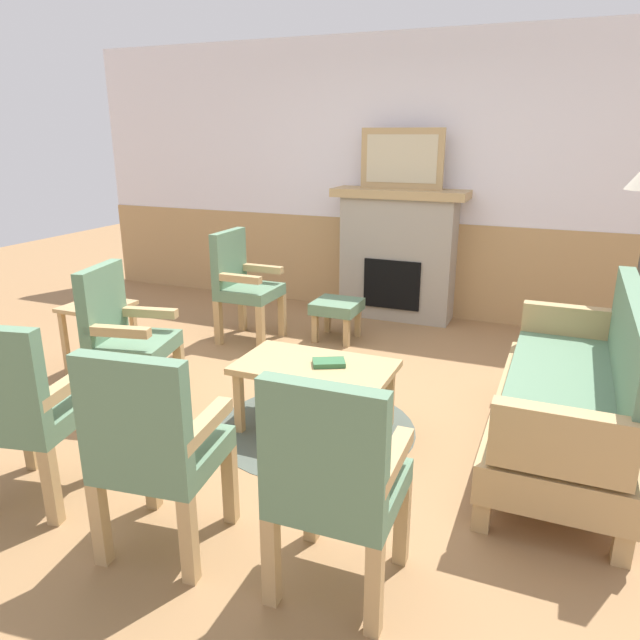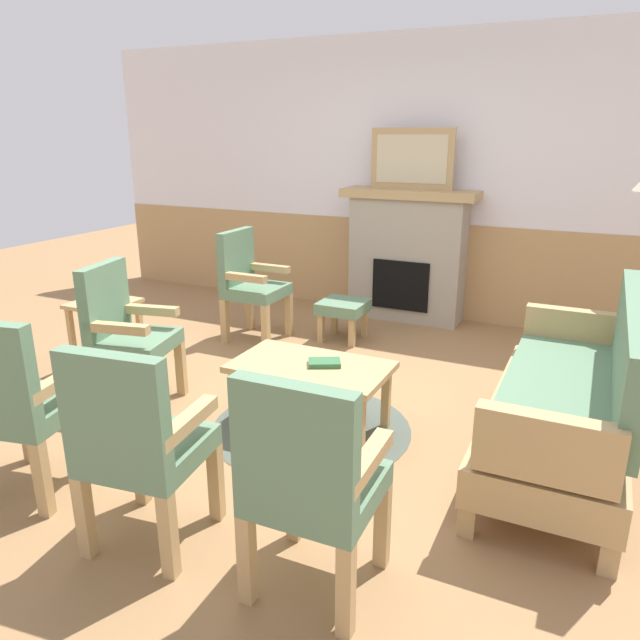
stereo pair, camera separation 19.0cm
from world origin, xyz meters
name	(u,v)px [view 1 (the left image)]	position (x,y,z in m)	size (l,w,h in m)	color
ground_plane	(300,412)	(0.00, 0.00, 0.00)	(14.00, 14.00, 0.00)	#997047
wall_back	(407,184)	(0.00, 2.60, 1.31)	(7.20, 0.14, 2.70)	white
fireplace	(398,254)	(0.00, 2.35, 0.65)	(1.30, 0.44, 1.28)	#A39989
framed_picture	(402,159)	(0.00, 2.35, 1.56)	(0.80, 0.04, 0.56)	tan
couch	(572,395)	(1.65, 0.06, 0.40)	(0.70, 1.80, 0.98)	tan
coffee_table	(315,372)	(0.18, -0.17, 0.39)	(0.96, 0.56, 0.44)	tan
round_rug	(315,428)	(0.18, -0.17, 0.00)	(1.27, 1.27, 0.01)	#4C564C
book_on_table	(329,363)	(0.27, -0.15, 0.46)	(0.20, 0.13, 0.03)	#33663D
footstool	(337,309)	(-0.31, 1.47, 0.28)	(0.40, 0.40, 0.36)	tan
armchair_near_fireplace	(123,332)	(-1.11, -0.37, 0.54)	(0.57, 0.57, 0.98)	tan
armchair_by_window_left	(242,281)	(-1.08, 1.16, 0.54)	(0.48, 0.48, 0.98)	tan
armchair_front_left	(154,444)	(0.00, -1.49, 0.54)	(0.54, 0.54, 0.98)	tan
armchair_front_center	(20,405)	(-0.83, -1.43, 0.54)	(0.57, 0.57, 0.98)	tan
armchair_corner_left	(334,478)	(0.80, -1.43, 0.54)	(0.49, 0.49, 0.98)	tan
side_table	(98,319)	(-1.72, 0.05, 0.43)	(0.44, 0.44, 0.55)	tan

